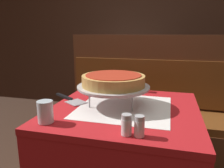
% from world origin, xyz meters
% --- Properties ---
extents(dining_table_front, '(0.77, 0.77, 0.75)m').
position_xyz_m(dining_table_front, '(0.00, 0.00, 0.64)').
color(dining_table_front, red).
rests_on(dining_table_front, ground_plane).
extents(dining_table_rear, '(0.77, 0.77, 0.74)m').
position_xyz_m(dining_table_rear, '(-0.31, 1.64, 0.63)').
color(dining_table_rear, beige).
rests_on(dining_table_rear, ground_plane).
extents(booth_bench, '(1.45, 0.46, 1.12)m').
position_xyz_m(booth_bench, '(0.05, 0.72, 0.33)').
color(booth_bench, brown).
rests_on(booth_bench, ground_plane).
extents(back_wall_panel, '(6.00, 0.04, 2.40)m').
position_xyz_m(back_wall_panel, '(0.00, 2.10, 1.20)').
color(back_wall_panel, '#3D2319').
rests_on(back_wall_panel, ground_plane).
extents(pizza_pan_stand, '(0.39, 0.39, 0.11)m').
position_xyz_m(pizza_pan_stand, '(-0.06, 0.01, 0.85)').
color(pizza_pan_stand, '#ADADB2').
rests_on(pizza_pan_stand, dining_table_front).
extents(deep_dish_pizza, '(0.33, 0.33, 0.06)m').
position_xyz_m(deep_dish_pizza, '(-0.06, 0.01, 0.89)').
color(deep_dish_pizza, tan).
rests_on(deep_dish_pizza, pizza_pan_stand).
extents(pizza_server, '(0.25, 0.19, 0.01)m').
position_xyz_m(pizza_server, '(-0.34, 0.04, 0.75)').
color(pizza_server, '#BCBCC1').
rests_on(pizza_server, dining_table_front).
extents(water_glass_near, '(0.07, 0.07, 0.10)m').
position_xyz_m(water_glass_near, '(-0.29, -0.29, 0.80)').
color(water_glass_near, silver).
rests_on(water_glass_near, dining_table_front).
extents(salt_shaker, '(0.04, 0.04, 0.08)m').
position_xyz_m(salt_shaker, '(0.07, -0.32, 0.79)').
color(salt_shaker, silver).
rests_on(salt_shaker, dining_table_front).
extents(pepper_shaker, '(0.04, 0.04, 0.08)m').
position_xyz_m(pepper_shaker, '(0.12, -0.32, 0.79)').
color(pepper_shaker, silver).
rests_on(pepper_shaker, dining_table_front).
extents(napkin_holder, '(0.10, 0.05, 0.09)m').
position_xyz_m(napkin_holder, '(0.00, 0.34, 0.79)').
color(napkin_holder, '#B2B2B7').
rests_on(napkin_holder, dining_table_front).
extents(condiment_caddy, '(0.13, 0.13, 0.16)m').
position_xyz_m(condiment_caddy, '(-0.21, 1.73, 0.78)').
color(condiment_caddy, black).
rests_on(condiment_caddy, dining_table_rear).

